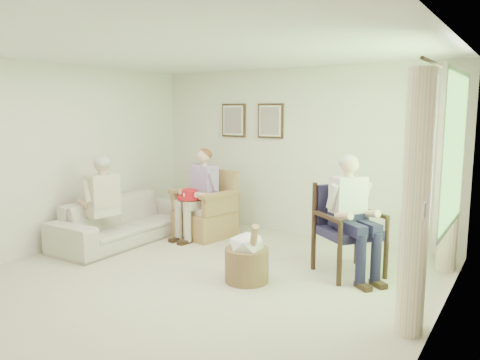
{
  "coord_description": "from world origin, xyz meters",
  "views": [
    {
      "loc": [
        3.15,
        -3.9,
        1.95
      ],
      "look_at": [
        -0.06,
        1.19,
        1.05
      ],
      "focal_mm": 35.0,
      "sensor_mm": 36.0,
      "label": 1
    }
  ],
  "objects_px": {
    "person_dark": "(348,207)",
    "red_hat": "(190,195)",
    "person_wicker": "(200,188)",
    "wicker_armchair": "(206,215)",
    "wood_armchair": "(352,225)",
    "person_sofa": "(99,197)",
    "hatbox": "(247,257)",
    "sofa": "(125,220)"
  },
  "relations": [
    {
      "from": "person_dark",
      "to": "red_hat",
      "type": "height_order",
      "value": "person_dark"
    },
    {
      "from": "person_wicker",
      "to": "red_hat",
      "type": "relative_size",
      "value": 3.65
    },
    {
      "from": "wicker_armchair",
      "to": "wood_armchair",
      "type": "distance_m",
      "value": 2.52
    },
    {
      "from": "wicker_armchair",
      "to": "person_wicker",
      "type": "height_order",
      "value": "person_wicker"
    },
    {
      "from": "person_sofa",
      "to": "hatbox",
      "type": "bearing_deg",
      "value": 102.64
    },
    {
      "from": "wicker_armchair",
      "to": "sofa",
      "type": "distance_m",
      "value": 1.24
    },
    {
      "from": "wicker_armchair",
      "to": "person_dark",
      "type": "bearing_deg",
      "value": -2.04
    },
    {
      "from": "person_dark",
      "to": "sofa",
      "type": "bearing_deg",
      "value": 133.04
    },
    {
      "from": "wood_armchair",
      "to": "sofa",
      "type": "relative_size",
      "value": 0.48
    },
    {
      "from": "person_dark",
      "to": "hatbox",
      "type": "relative_size",
      "value": 1.91
    },
    {
      "from": "person_dark",
      "to": "wood_armchair",
      "type": "bearing_deg",
      "value": 37.23
    },
    {
      "from": "hatbox",
      "to": "red_hat",
      "type": "bearing_deg",
      "value": 148.02
    },
    {
      "from": "red_hat",
      "to": "hatbox",
      "type": "height_order",
      "value": "red_hat"
    },
    {
      "from": "red_hat",
      "to": "sofa",
      "type": "bearing_deg",
      "value": -144.36
    },
    {
      "from": "wicker_armchair",
      "to": "wood_armchair",
      "type": "height_order",
      "value": "wood_armchair"
    },
    {
      "from": "person_wicker",
      "to": "person_dark",
      "type": "relative_size",
      "value": 0.95
    },
    {
      "from": "wicker_armchair",
      "to": "hatbox",
      "type": "bearing_deg",
      "value": -29.72
    },
    {
      "from": "person_sofa",
      "to": "red_hat",
      "type": "bearing_deg",
      "value": 154.61
    },
    {
      "from": "red_hat",
      "to": "person_sofa",
      "type": "bearing_deg",
      "value": -127.75
    },
    {
      "from": "person_dark",
      "to": "red_hat",
      "type": "distance_m",
      "value": 2.54
    },
    {
      "from": "person_wicker",
      "to": "hatbox",
      "type": "relative_size",
      "value": 1.82
    },
    {
      "from": "person_dark",
      "to": "hatbox",
      "type": "distance_m",
      "value": 1.31
    },
    {
      "from": "wood_armchair",
      "to": "person_sofa",
      "type": "bearing_deg",
      "value": 143.49
    },
    {
      "from": "red_hat",
      "to": "hatbox",
      "type": "xyz_separation_m",
      "value": [
        1.62,
        -1.01,
        -0.4
      ]
    },
    {
      "from": "hatbox",
      "to": "person_wicker",
      "type": "bearing_deg",
      "value": 142.33
    },
    {
      "from": "wood_armchair",
      "to": "sofa",
      "type": "xyz_separation_m",
      "value": [
        -3.32,
        -0.51,
        -0.25
      ]
    },
    {
      "from": "wood_armchair",
      "to": "hatbox",
      "type": "relative_size",
      "value": 1.43
    },
    {
      "from": "wood_armchair",
      "to": "person_sofa",
      "type": "height_order",
      "value": "person_sofa"
    },
    {
      "from": "sofa",
      "to": "hatbox",
      "type": "distance_m",
      "value": 2.46
    },
    {
      "from": "sofa",
      "to": "person_wicker",
      "type": "xyz_separation_m",
      "value": [
        0.84,
        0.77,
        0.46
      ]
    },
    {
      "from": "wood_armchair",
      "to": "person_dark",
      "type": "bearing_deg",
      "value": -142.77
    },
    {
      "from": "wicker_armchair",
      "to": "person_dark",
      "type": "distance_m",
      "value": 2.59
    },
    {
      "from": "wood_armchair",
      "to": "wicker_armchair",
      "type": "bearing_deg",
      "value": 118.15
    },
    {
      "from": "wicker_armchair",
      "to": "red_hat",
      "type": "bearing_deg",
      "value": -87.38
    },
    {
      "from": "sofa",
      "to": "red_hat",
      "type": "bearing_deg",
      "value": -54.36
    },
    {
      "from": "person_sofa",
      "to": "hatbox",
      "type": "distance_m",
      "value": 2.46
    },
    {
      "from": "wood_armchair",
      "to": "person_wicker",
      "type": "bearing_deg",
      "value": 121.24
    },
    {
      "from": "wood_armchair",
      "to": "person_dark",
      "type": "distance_m",
      "value": 0.31
    },
    {
      "from": "wood_armchair",
      "to": "sofa",
      "type": "distance_m",
      "value": 3.37
    },
    {
      "from": "person_wicker",
      "to": "person_dark",
      "type": "bearing_deg",
      "value": 0.99
    },
    {
      "from": "hatbox",
      "to": "person_sofa",
      "type": "bearing_deg",
      "value": -179.71
    },
    {
      "from": "wicker_armchair",
      "to": "hatbox",
      "type": "distance_m",
      "value": 2.08
    }
  ]
}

